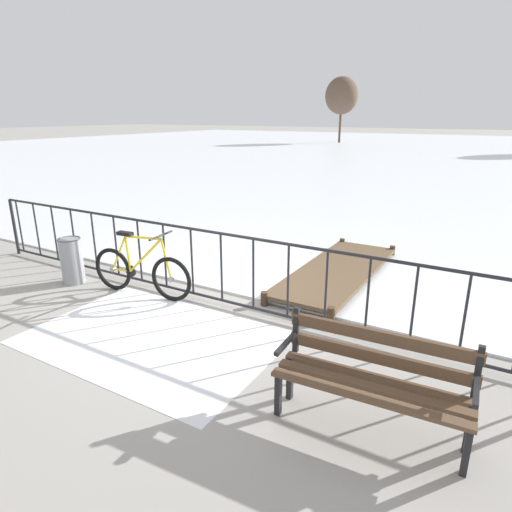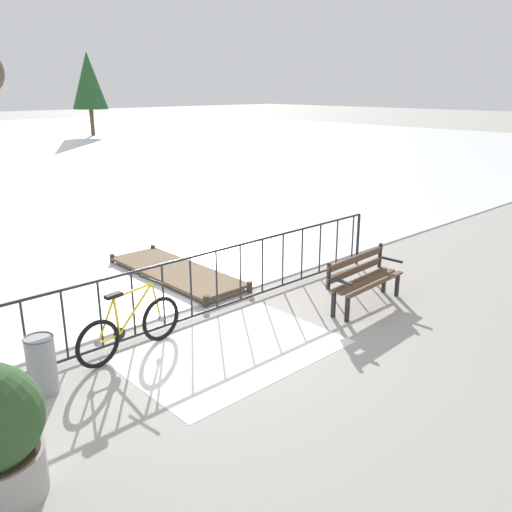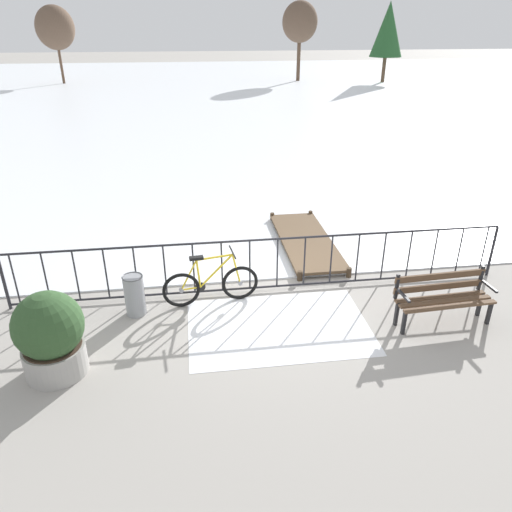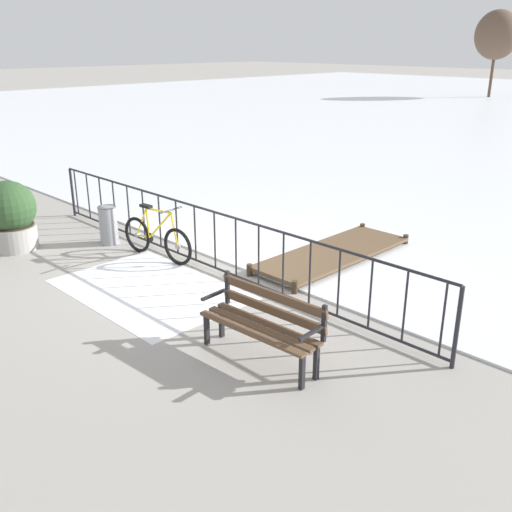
% 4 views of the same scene
% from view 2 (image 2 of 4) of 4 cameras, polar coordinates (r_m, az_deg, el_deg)
% --- Properties ---
extents(ground_plane, '(160.00, 160.00, 0.00)m').
position_cam_2_polar(ground_plane, '(8.47, -8.16, -7.31)').
color(ground_plane, '#9E9991').
extents(snow_patch, '(2.97, 2.00, 0.01)m').
position_cam_2_polar(snow_patch, '(7.64, -2.48, -9.98)').
color(snow_patch, white).
rests_on(snow_patch, ground).
extents(railing_fence, '(9.06, 0.06, 1.07)m').
position_cam_2_polar(railing_fence, '(8.25, -8.33, -3.78)').
color(railing_fence, '#232328').
rests_on(railing_fence, ground).
extents(bicycle_near_railing, '(1.71, 0.52, 0.97)m').
position_cam_2_polar(bicycle_near_railing, '(7.63, -13.14, -7.47)').
color(bicycle_near_railing, black).
rests_on(bicycle_near_railing, ground).
extents(park_bench, '(1.62, 0.57, 0.89)m').
position_cam_2_polar(park_bench, '(9.16, 11.26, -2.09)').
color(park_bench, brown).
rests_on(park_bench, ground).
extents(trash_bin, '(0.35, 0.35, 0.73)m').
position_cam_2_polar(trash_bin, '(7.01, -21.78, -10.64)').
color(trash_bin, gray).
rests_on(trash_bin, ground).
extents(wooden_dock, '(1.10, 3.27, 0.20)m').
position_cam_2_polar(wooden_dock, '(10.53, -8.51, -1.59)').
color(wooden_dock, brown).
rests_on(wooden_dock, ground).
extents(tree_west_mid, '(2.56, 2.56, 5.98)m').
position_cam_2_polar(tree_west_mid, '(43.17, -17.33, 17.31)').
color(tree_west_mid, brown).
rests_on(tree_west_mid, ground).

